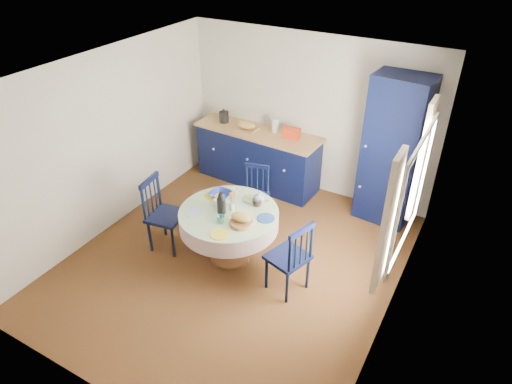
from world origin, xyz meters
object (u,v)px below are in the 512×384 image
pantry_cabinet (393,151)px  chair_far (255,195)px  dining_table (230,220)px  cobalt_bowl (220,195)px  mug_a (219,203)px  mug_d (235,191)px  chair_left (163,213)px  mug_b (221,219)px  kitchen_counter (258,156)px  mug_c (257,203)px  chair_right (291,257)px

pantry_cabinet → chair_far: size_ratio=2.48×
chair_far → dining_table: bearing=-95.6°
chair_far → cobalt_bowl: bearing=-115.8°
mug_a → pantry_cabinet: bearing=49.7°
pantry_cabinet → cobalt_bowl: bearing=-129.6°
dining_table → chair_far: dining_table is taller
mug_d → chair_left: bearing=-144.0°
pantry_cabinet → mug_b: 2.65m
chair_far → mug_d: (0.00, -0.53, 0.36)m
kitchen_counter → pantry_cabinet: size_ratio=0.98×
chair_left → mug_a: chair_left is taller
dining_table → mug_c: 0.41m
pantry_cabinet → mug_b: bearing=-117.3°
pantry_cabinet → chair_far: (-1.62, -1.05, -0.64)m
chair_left → mug_d: (0.79, 0.57, 0.28)m
cobalt_bowl → mug_c: bearing=4.7°
pantry_cabinet → mug_b: (-1.43, -2.22, -0.28)m
dining_table → mug_b: dining_table is taller
dining_table → chair_left: size_ratio=1.22×
dining_table → mug_a: bearing=168.8°
chair_left → chair_far: size_ratio=1.17×
chair_left → mug_c: chair_left is taller
mug_d → pantry_cabinet: bearing=44.5°
chair_left → pantry_cabinet: bearing=-56.6°
dining_table → mug_c: (0.24, 0.28, 0.17)m
chair_far → mug_a: size_ratio=6.97×
chair_far → cobalt_bowl: 0.78m
chair_right → mug_c: bearing=-103.6°
pantry_cabinet → cobalt_bowl: size_ratio=7.95×
dining_table → chair_left: bearing=-169.1°
mug_a → mug_c: same height
mug_b → chair_left: bearing=176.3°
mug_d → cobalt_bowl: 0.21m
chair_far → chair_left: bearing=-140.3°
chair_far → chair_right: (1.07, -1.05, 0.06)m
mug_a → dining_table: bearing=-11.2°
pantry_cabinet → mug_a: size_ratio=17.27×
kitchen_counter → dining_table: size_ratio=1.70×
mug_a → chair_left: bearing=-164.1°
kitchen_counter → pantry_cabinet: 2.22m
chair_far → kitchen_counter: bearing=102.2°
chair_far → mug_d: bearing=-104.5°
mug_c → cobalt_bowl: bearing=-175.3°
mug_a → mug_d: (0.03, 0.36, -0.01)m
dining_table → mug_d: bearing=110.6°
cobalt_bowl → chair_far: bearing=79.2°
mug_c → cobalt_bowl: 0.53m
mug_b → mug_d: 0.66m
kitchen_counter → mug_a: (0.49, -1.90, 0.33)m
mug_b → cobalt_bowl: 0.57m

